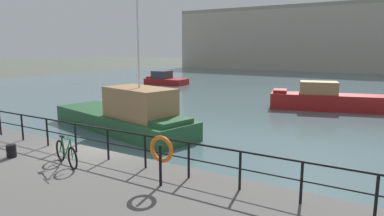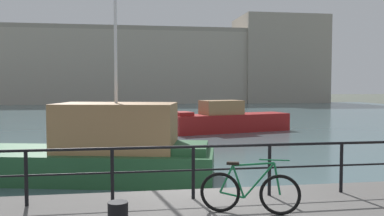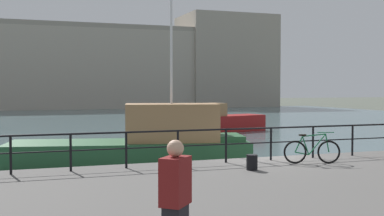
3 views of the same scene
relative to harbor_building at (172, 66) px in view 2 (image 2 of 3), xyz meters
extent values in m
cube|color=#476066|center=(-6.17, -32.74, -6.39)|extent=(80.00, 60.00, 0.01)
cube|color=#A89E8E|center=(-6.17, 0.01, -0.41)|extent=(66.59, 10.07, 11.96)
cube|color=gray|center=(19.69, 0.01, 1.25)|extent=(14.88, 11.07, 15.29)
cube|color=gray|center=(-6.17, -4.72, 5.92)|extent=(66.59, 0.60, 0.70)
cube|color=#23512D|center=(-9.75, -57.72, -5.91)|extent=(10.25, 4.96, 0.95)
cube|color=#997047|center=(-8.03, -58.11, -4.65)|extent=(4.18, 2.90, 1.56)
cube|color=#23512D|center=(-5.71, -58.65, -5.32)|extent=(1.60, 2.19, 0.24)
cylinder|color=silver|center=(-8.03, -58.11, -1.64)|extent=(0.10, 0.10, 4.46)
cube|color=maroon|center=(-0.89, -45.23, -5.80)|extent=(8.43, 4.04, 1.17)
cube|color=#997047|center=(-1.56, -45.40, -4.76)|extent=(2.95, 2.22, 0.92)
cube|color=maroon|center=(-4.22, -46.11, -5.09)|extent=(1.31, 1.60, 0.24)
cylinder|color=black|center=(-9.55, -63.69, -5.03)|extent=(0.07, 0.07, 1.05)
cylinder|color=black|center=(-7.96, -63.69, -5.03)|extent=(0.07, 0.07, 1.05)
cylinder|color=black|center=(-6.37, -63.69, -5.03)|extent=(0.07, 0.07, 1.05)
cylinder|color=black|center=(-4.78, -63.69, -5.03)|extent=(0.07, 0.07, 1.05)
cylinder|color=black|center=(-3.19, -63.69, -5.03)|extent=(0.07, 0.07, 1.05)
cylinder|color=black|center=(-5.58, -63.69, -4.50)|extent=(23.82, 0.06, 0.06)
cylinder|color=black|center=(-5.58, -63.69, -4.98)|extent=(23.82, 0.04, 0.04)
torus|color=black|center=(-5.04, -64.95, -5.19)|extent=(0.70, 0.29, 0.72)
torus|color=black|center=(-6.03, -64.61, -5.19)|extent=(0.70, 0.29, 0.72)
cylinder|color=#146638|center=(-5.38, -64.83, -4.95)|extent=(0.53, 0.21, 0.66)
cylinder|color=#146638|center=(-5.72, -64.72, -4.99)|extent=(0.23, 0.11, 0.58)
cylinder|color=#146638|center=(-5.48, -64.80, -4.67)|extent=(0.70, 0.26, 0.11)
cylinder|color=#146638|center=(-5.83, -64.68, -5.23)|extent=(0.42, 0.17, 0.12)
cylinder|color=#146638|center=(-5.93, -64.65, -4.95)|extent=(0.26, 0.12, 0.51)
cylinder|color=#146638|center=(-5.09, -64.93, -4.91)|extent=(0.14, 0.08, 0.57)
cube|color=black|center=(-5.82, -64.68, -4.66)|extent=(0.24, 0.16, 0.05)
cylinder|color=#146638|center=(-5.14, -64.91, -4.58)|extent=(0.50, 0.19, 0.02)
cylinder|color=black|center=(-7.82, -65.23, -5.33)|extent=(0.32, 0.32, 0.44)
camera|label=1|loc=(3.29, -71.64, -1.83)|focal=31.79mm
camera|label=2|loc=(-7.65, -71.66, -3.28)|focal=38.28mm
camera|label=3|loc=(-14.15, -77.91, -3.20)|focal=46.37mm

